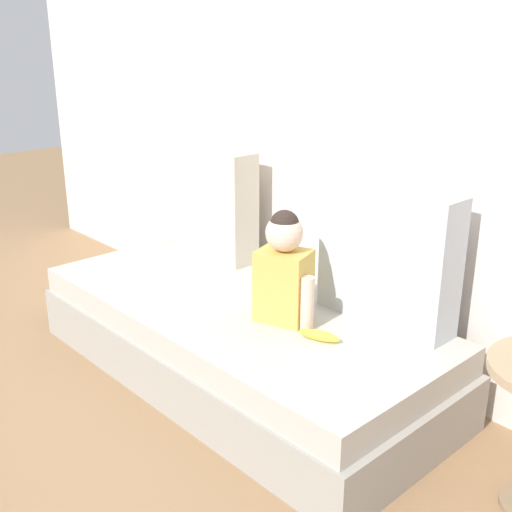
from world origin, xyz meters
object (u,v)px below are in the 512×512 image
throw_pillow_left (215,203)px  couch (236,340)px  toddler (284,269)px  banana (319,336)px  throw_pillow_right (387,256)px

throw_pillow_left → couch: bearing=-31.6°
couch → toddler: 0.48m
couch → throw_pillow_left: throw_pillow_left is taller
toddler → banana: 0.30m
toddler → throw_pillow_right: bearing=46.7°
couch → banana: bearing=-0.1°
toddler → banana: toddler is taller
throw_pillow_left → banana: (1.02, -0.33, -0.26)m
throw_pillow_right → toddler: size_ratio=1.26×
throw_pillow_right → banana: (-0.05, -0.33, -0.26)m
couch → banana: size_ratio=11.54×
couch → toddler: (0.26, 0.03, 0.40)m
throw_pillow_left → banana: bearing=-18.0°
throw_pillow_left → toddler: (0.80, -0.30, -0.06)m
couch → toddler: toddler is taller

